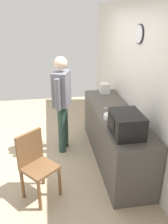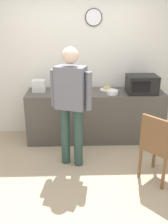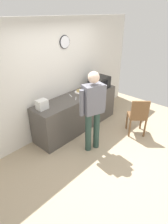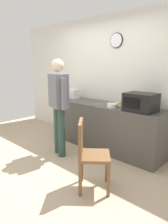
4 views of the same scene
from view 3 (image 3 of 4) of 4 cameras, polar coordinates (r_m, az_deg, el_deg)
The scene contains 11 objects.
ground_plane at distance 4.18m, azimuth 7.67°, elevation -12.06°, with size 6.00×6.00×0.00m, color tan.
back_wall at distance 4.50m, azimuth -8.33°, elevation 10.01°, with size 5.40×0.13×2.60m.
kitchen_counter at distance 4.75m, azimuth -2.06°, elevation 0.00°, with size 2.36×0.62×0.88m, color #4C4742.
microwave at distance 5.01m, azimuth 4.67°, elevation 8.82°, with size 0.50×0.39×0.30m.
sandwich_plate at distance 4.76m, azimuth -1.33°, elevation 6.20°, with size 0.25×0.25×0.07m.
salad_bowl at distance 4.63m, azimuth 1.55°, elevation 5.75°, with size 0.19×0.19×0.07m, color white.
toaster at distance 3.99m, azimuth -12.54°, elevation 2.22°, with size 0.22×0.18×0.20m, color silver.
fork_utensil at distance 4.58m, azimuth -4.09°, elevation 5.00°, with size 0.17×0.02×0.01m, color silver.
spoon_utensil at distance 4.42m, azimuth -2.46°, elevation 4.14°, with size 0.17×0.02×0.01m, color silver.
person_standing at distance 3.72m, azimuth 2.73°, elevation 1.53°, with size 0.56×0.36×1.73m.
wooden_chair at distance 4.60m, azimuth 15.93°, elevation -1.00°, with size 0.56×0.56×0.94m.
Camera 3 is at (-2.71, -1.71, 2.69)m, focal length 30.34 mm.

